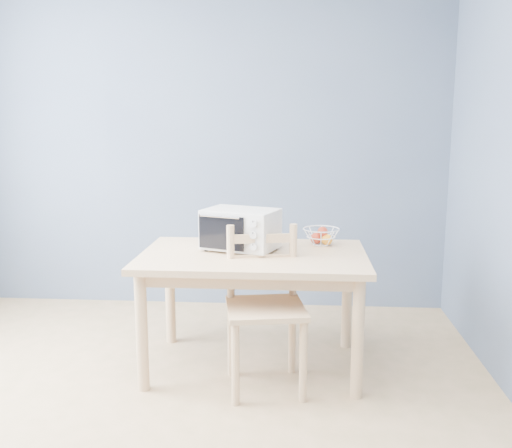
# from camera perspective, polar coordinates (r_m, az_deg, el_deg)

# --- Properties ---
(room) EXTENTS (4.01, 4.51, 2.61)m
(room) POSITION_cam_1_polar(r_m,az_deg,el_deg) (2.59, -13.44, 4.10)
(room) COLOR tan
(room) RESTS_ON ground
(dining_table) EXTENTS (1.40, 0.90, 0.75)m
(dining_table) POSITION_cam_1_polar(r_m,az_deg,el_deg) (3.58, -0.27, -4.52)
(dining_table) COLOR #DAB183
(dining_table) RESTS_ON ground
(toaster_oven) EXTENTS (0.52, 0.44, 0.26)m
(toaster_oven) POSITION_cam_1_polar(r_m,az_deg,el_deg) (3.61, -1.80, -0.46)
(toaster_oven) COLOR beige
(toaster_oven) RESTS_ON dining_table
(fruit_basket) EXTENTS (0.25, 0.25, 0.12)m
(fruit_basket) POSITION_cam_1_polar(r_m,az_deg,el_deg) (3.79, 6.56, -1.18)
(fruit_basket) COLOR white
(fruit_basket) RESTS_ON dining_table
(dining_chair) EXTENTS (0.51, 0.51, 0.95)m
(dining_chair) POSITION_cam_1_polar(r_m,az_deg,el_deg) (3.39, 0.88, -8.56)
(dining_chair) COLOR #DAB183
(dining_chair) RESTS_ON ground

